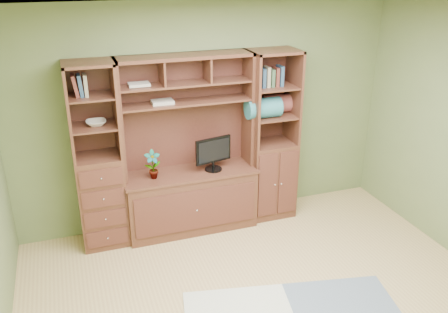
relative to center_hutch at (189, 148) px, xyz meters
name	(u,v)px	position (x,y,z in m)	size (l,w,h in m)	color
room	(282,187)	(0.30, -1.73, 0.28)	(4.60, 4.10, 2.64)	tan
center_hutch	(189,148)	(0.00, 0.00, 0.00)	(1.54, 0.53, 2.05)	#4E281B
left_tower	(98,158)	(-1.00, 0.04, 0.00)	(0.50, 0.45, 2.05)	#4E281B
right_tower	(271,136)	(1.02, 0.04, 0.00)	(0.55, 0.45, 2.05)	#4E281B
monitor	(213,148)	(0.27, -0.03, -0.02)	(0.44, 0.20, 0.54)	black
orchid	(153,165)	(-0.43, -0.03, -0.13)	(0.17, 0.12, 0.33)	#9D5635
magazines	(162,102)	(-0.26, 0.09, 0.53)	(0.23, 0.17, 0.04)	#B0A796
bowl	(96,123)	(-0.98, 0.04, 0.39)	(0.21, 0.21, 0.05)	beige
blanket_teal	(263,108)	(0.89, -0.01, 0.38)	(0.40, 0.23, 0.23)	#2A686F
blanket_red	(279,103)	(1.15, 0.12, 0.37)	(0.39, 0.22, 0.22)	brown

